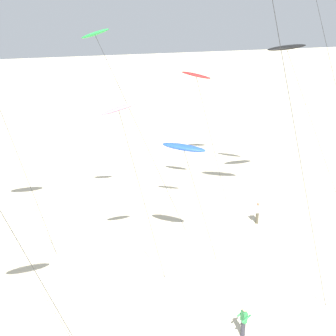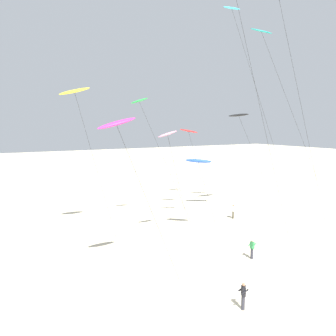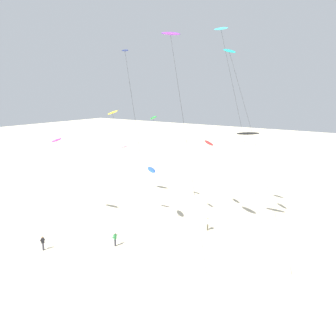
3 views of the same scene
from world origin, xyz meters
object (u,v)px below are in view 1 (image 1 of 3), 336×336
Objects in this scene: kite_blue at (184,148)px; kite_flyer_furthest at (257,212)px; kite_pink at (119,112)px; kite_green at (97,38)px; kite_flyer_middle at (244,321)px; kite_red at (196,77)px; kite_black at (287,48)px.

kite_blue is 4.63× the size of kite_flyer_furthest.
kite_green is at bearing 88.40° from kite_pink.
kite_blue is 9.78m from kite_flyer_middle.
kite_black is at bearing -18.01° from kite_red.
kite_red is 18.02m from kite_flyer_middle.
kite_green is at bearing -163.11° from kite_red.
kite_green is at bearing 107.38° from kite_flyer_middle.
kite_flyer_middle is at bearing -127.47° from kite_black.
kite_green is at bearing 164.67° from kite_flyer_furthest.
kite_pink is 4.66m from kite_blue.
kite_pink is at bearing 122.07° from kite_flyer_middle.
kite_pink reaches higher than kite_flyer_middle.
kite_flyer_furthest is at bearing 20.08° from kite_blue.
kite_green reaches higher than kite_flyer_middle.
kite_blue is (3.83, 0.67, -2.57)m from kite_pink.
kite_blue is at bearing -55.90° from kite_green.
kite_flyer_furthest is (-3.38, -3.19, -11.24)m from kite_black.
kite_red is 6.32× the size of kite_flyer_middle.
kite_black is 1.62× the size of kite_blue.
kite_flyer_furthest is at bearing 56.12° from kite_flyer_middle.
kite_red is 0.76× the size of kite_green.
kite_black reaches higher than kite_pink.
kite_red is 9.13m from kite_blue.
kite_pink is 6.31× the size of kite_flyer_furthest.
kite_pink is 11.99m from kite_flyer_middle.
kite_black is at bearing 29.07° from kite_blue.
kite_black reaches higher than kite_flyer_middle.
kite_green is (-13.93, -0.30, 1.08)m from kite_black.
kite_red reaches higher than kite_blue.
kite_green is (-7.67, -2.33, 3.08)m from kite_red.
kite_black is 6.88m from kite_red.
kite_red is at bearing 47.00° from kite_pink.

